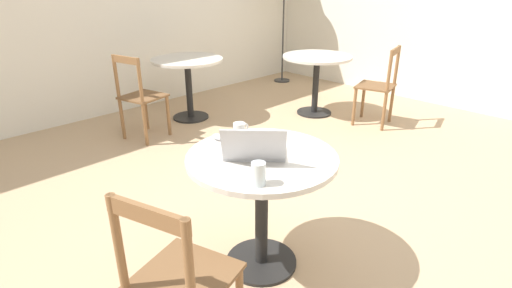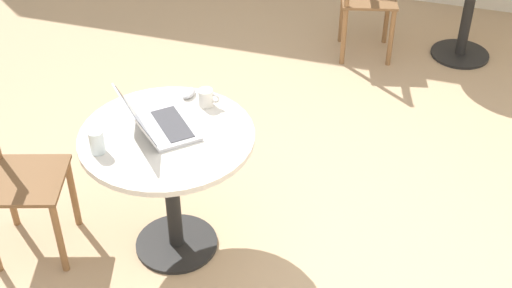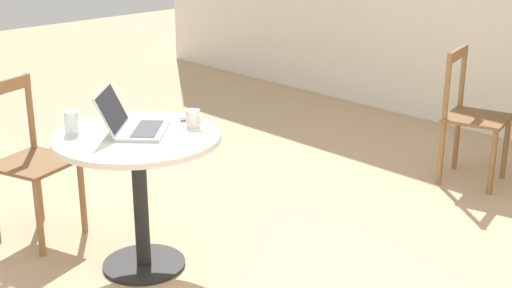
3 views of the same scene
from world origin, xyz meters
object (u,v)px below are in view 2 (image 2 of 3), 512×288
mug (206,98)px  cafe_table_near (169,160)px  laptop (158,123)px  mouse (188,93)px  drinking_glass (97,142)px  chair_near_left (16,180)px

mug → cafe_table_near: bearing=-108.8°
laptop → mouse: bearing=85.9°
cafe_table_near → mug: mug is taller
cafe_table_near → mug: bearing=71.2°
mug → drinking_glass: (-0.34, -0.50, 0.01)m
chair_near_left → laptop: 0.79m
cafe_table_near → laptop: laptop is taller
laptop → chair_near_left: bearing=-160.5°
mouse → drinking_glass: 0.59m
cafe_table_near → mug: size_ratio=7.52×
chair_near_left → laptop: bearing=19.5°
chair_near_left → mouse: (0.70, 0.56, 0.29)m
chair_near_left → mug: size_ratio=8.12×
mouse → drinking_glass: drinking_glass is taller
laptop → mug: bearing=62.5°
laptop → mug: laptop is taller
cafe_table_near → mouse: size_ratio=8.27×
chair_near_left → mouse: size_ratio=8.92×
cafe_table_near → chair_near_left: size_ratio=0.93×
mug → drinking_glass: drinking_glass is taller
laptop → mug: 0.30m
cafe_table_near → drinking_glass: bearing=-138.3°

